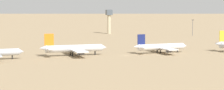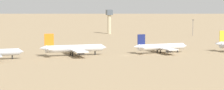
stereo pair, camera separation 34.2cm
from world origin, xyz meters
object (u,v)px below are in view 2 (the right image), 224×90
(parked_jet_orange_2, at_px, (73,48))
(parked_jet_navy_3, at_px, (160,47))
(control_tower, at_px, (109,19))
(light_pole_mid, at_px, (193,26))

(parked_jet_orange_2, bearing_deg, parked_jet_navy_3, -3.03)
(parked_jet_orange_2, xyz_separation_m, parked_jet_navy_3, (50.69, -2.40, -0.41))
(parked_jet_orange_2, xyz_separation_m, control_tower, (67.11, 152.99, 8.90))
(parked_jet_orange_2, height_order, parked_jet_navy_3, parked_jet_orange_2)
(parked_jet_orange_2, relative_size, control_tower, 1.75)
(parked_jet_orange_2, relative_size, light_pole_mid, 2.77)
(parked_jet_orange_2, distance_m, control_tower, 167.30)
(parked_jet_orange_2, bearing_deg, control_tower, 66.00)
(light_pole_mid, bearing_deg, control_tower, 145.13)
(parked_jet_navy_3, xyz_separation_m, light_pole_mid, (77.53, 112.80, 4.30))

